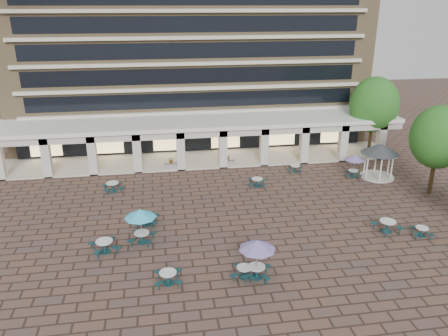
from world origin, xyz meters
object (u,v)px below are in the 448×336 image
at_px(gazebo, 380,152).
at_px(planter_left, 171,164).
at_px(picnic_table_2, 244,271).
at_px(planter_right, 227,160).
at_px(picnic_table_3, 422,231).
at_px(picnic_table_0, 168,277).

bearing_deg(gazebo, planter_left, 164.22).
bearing_deg(picnic_table_2, planter_right, 103.65).
height_order(picnic_table_2, planter_left, planter_left).
relative_size(picnic_table_3, gazebo, 0.49).
bearing_deg(gazebo, picnic_table_0, -145.62).
height_order(picnic_table_2, planter_right, planter_right).
height_order(picnic_table_0, picnic_table_3, picnic_table_0).
bearing_deg(picnic_table_0, picnic_table_3, 9.45).
distance_m(picnic_table_3, planter_left, 23.75).
xyz_separation_m(picnic_table_3, planter_left, (-17.07, 16.51, 0.05)).
xyz_separation_m(picnic_table_2, picnic_table_3, (13.53, 2.96, -0.02)).
height_order(picnic_table_2, picnic_table_3, picnic_table_2).
distance_m(picnic_table_2, picnic_table_3, 13.85).
xyz_separation_m(picnic_table_0, gazebo, (20.36, 13.93, 2.03)).
bearing_deg(planter_left, picnic_table_0, -93.07).
distance_m(picnic_table_2, planter_right, 19.59).
bearing_deg(gazebo, planter_right, 158.12).
distance_m(picnic_table_2, gazebo, 21.20).
bearing_deg(picnic_table_0, picnic_table_2, -0.59).
relative_size(planter_left, planter_right, 1.00).
xyz_separation_m(gazebo, planter_right, (-13.60, 5.46, -1.97)).
distance_m(planter_left, planter_right, 5.73).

